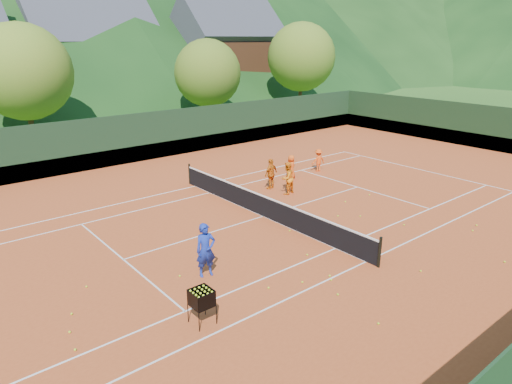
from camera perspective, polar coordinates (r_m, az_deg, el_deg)
ground at (r=19.76m, az=0.92°, el=-3.10°), size 400.00×400.00×0.00m
clay_court at (r=19.76m, az=0.92°, el=-3.07°), size 40.00×24.00×0.02m
coach at (r=14.75m, az=-6.31°, el=-7.23°), size 0.73×0.56×1.79m
student_a at (r=22.38m, az=3.92°, el=1.74°), size 0.87×0.72×1.61m
student_b at (r=23.13m, az=1.89°, el=2.29°), size 0.98×0.56×1.58m
student_c at (r=24.88m, az=4.42°, el=3.13°), size 0.74×0.57×1.33m
student_d at (r=26.52m, az=7.79°, el=3.96°), size 0.92×0.64×1.30m
tennis_ball_0 at (r=20.19m, az=25.45°, el=-4.37°), size 0.07×0.07×0.07m
tennis_ball_1 at (r=13.18m, az=15.06°, el=-15.59°), size 0.07×0.07×0.07m
tennis_ball_2 at (r=12.69m, az=-21.67°, el=-17.85°), size 0.07×0.07×0.07m
tennis_ball_3 at (r=14.10m, az=-22.05°, el=-13.93°), size 0.07×0.07×0.07m
tennis_ball_4 at (r=15.15m, az=-9.51°, el=-10.31°), size 0.07×0.07×0.07m
tennis_ball_5 at (r=14.93m, az=9.39°, el=-10.77°), size 0.07×0.07×0.07m
tennis_ball_6 at (r=15.15m, az=9.19°, el=-10.30°), size 0.07×0.07×0.07m
tennis_ball_7 at (r=17.45m, az=13.14°, el=-6.50°), size 0.07×0.07×0.07m
tennis_ball_8 at (r=19.05m, az=3.20°, el=-3.82°), size 0.07×0.07×0.07m
tennis_ball_9 at (r=14.69m, az=5.81°, el=-11.14°), size 0.07×0.07×0.07m
tennis_ball_10 at (r=23.01m, az=14.00°, el=-0.34°), size 0.07×0.07×0.07m
tennis_ball_11 at (r=16.39m, az=6.42°, el=-7.81°), size 0.07×0.07×0.07m
tennis_ball_13 at (r=20.17m, az=12.90°, el=-2.97°), size 0.07×0.07×0.07m
tennis_ball_14 at (r=17.97m, az=28.64°, el=-7.67°), size 0.07×0.07×0.07m
tennis_ball_15 at (r=20.01m, az=10.20°, el=-2.96°), size 0.07×0.07×0.07m
tennis_ball_16 at (r=21.80m, az=11.10°, el=-1.19°), size 0.07×0.07×0.07m
tennis_ball_17 at (r=17.29m, az=13.77°, el=-6.80°), size 0.07×0.07×0.07m
tennis_ball_18 at (r=20.81m, az=25.86°, el=-3.76°), size 0.07×0.07×0.07m
tennis_ball_19 at (r=14.32m, az=1.57°, el=-11.89°), size 0.07×0.07×0.07m
tennis_ball_21 at (r=16.19m, az=19.89°, el=-9.26°), size 0.07×0.07×0.07m
tennis_ball_22 at (r=13.37m, az=-22.27°, el=-15.89°), size 0.07×0.07×0.07m
tennis_ball_24 at (r=18.27m, az=4.23°, el=-4.85°), size 0.07×0.07×0.07m
tennis_ball_25 at (r=14.20m, az=10.19°, el=-12.49°), size 0.07×0.07×0.07m
tennis_ball_26 at (r=19.74m, az=18.02°, el=-3.93°), size 0.07×0.07×0.07m
tennis_ball_27 at (r=18.81m, az=10.24°, el=-4.41°), size 0.07×0.07×0.07m
tennis_ball_28 at (r=15.30m, az=-20.43°, el=-11.02°), size 0.07×0.07×0.07m
court_lines at (r=19.75m, az=0.92°, el=-3.04°), size 23.83×11.03×0.00m
tennis_net at (r=19.58m, az=0.92°, el=-1.69°), size 0.10×12.07×1.10m
perimeter_fence at (r=19.33m, az=0.94°, el=0.39°), size 40.40×24.24×3.00m
ball_hopper at (r=12.52m, az=-6.82°, el=-13.10°), size 0.57×0.57×1.00m
chalet_mid at (r=51.25m, az=-19.70°, el=15.03°), size 12.65×8.82×11.45m
chalet_right at (r=54.36m, az=-3.67°, el=16.47°), size 11.50×8.82×11.91m
tree_b at (r=34.93m, az=-27.11°, el=13.21°), size 6.40×6.40×8.40m
tree_c at (r=39.68m, az=-6.07°, el=14.56°), size 5.60×5.60×7.35m
tree_d at (r=48.03m, az=5.69°, el=16.44°), size 6.80×6.80×8.93m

